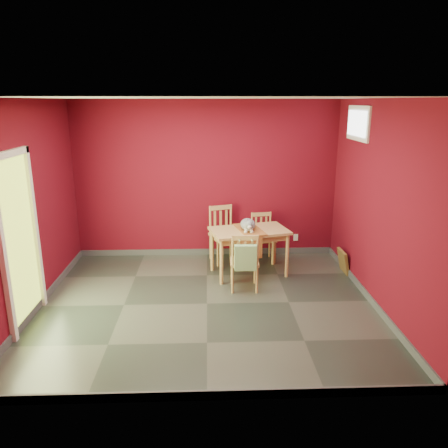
{
  "coord_description": "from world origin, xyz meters",
  "views": [
    {
      "loc": [
        0.03,
        -5.43,
        2.67
      ],
      "look_at": [
        0.25,
        0.45,
        1.0
      ],
      "focal_mm": 35.0,
      "sensor_mm": 36.0,
      "label": 1
    }
  ],
  "objects_px": {
    "dining_table": "(249,235)",
    "tote_bag": "(246,258)",
    "picture_frame": "(343,261)",
    "chair_far_left": "(224,233)",
    "cat": "(248,222)",
    "chair_near": "(244,261)",
    "chair_far_right": "(263,237)"
  },
  "relations": [
    {
      "from": "dining_table",
      "to": "tote_bag",
      "type": "bearing_deg",
      "value": -98.85
    },
    {
      "from": "chair_far_right",
      "to": "tote_bag",
      "type": "relative_size",
      "value": 1.9
    },
    {
      "from": "chair_near",
      "to": "cat",
      "type": "xyz_separation_m",
      "value": [
        0.1,
        0.59,
        0.41
      ]
    },
    {
      "from": "picture_frame",
      "to": "chair_far_left",
      "type": "bearing_deg",
      "value": 161.87
    },
    {
      "from": "tote_bag",
      "to": "chair_near",
      "type": "bearing_deg",
      "value": 89.04
    },
    {
      "from": "dining_table",
      "to": "picture_frame",
      "type": "relative_size",
      "value": 3.5
    },
    {
      "from": "chair_far_left",
      "to": "cat",
      "type": "distance_m",
      "value": 0.81
    },
    {
      "from": "dining_table",
      "to": "cat",
      "type": "distance_m",
      "value": 0.21
    },
    {
      "from": "picture_frame",
      "to": "chair_near",
      "type": "bearing_deg",
      "value": -159.85
    },
    {
      "from": "chair_far_left",
      "to": "chair_far_right",
      "type": "xyz_separation_m",
      "value": [
        0.67,
        -0.01,
        -0.06
      ]
    },
    {
      "from": "dining_table",
      "to": "chair_near",
      "type": "bearing_deg",
      "value": -101.57
    },
    {
      "from": "chair_near",
      "to": "cat",
      "type": "bearing_deg",
      "value": 80.61
    },
    {
      "from": "dining_table",
      "to": "chair_far_right",
      "type": "xyz_separation_m",
      "value": [
        0.29,
        0.62,
        -0.22
      ]
    },
    {
      "from": "dining_table",
      "to": "tote_bag",
      "type": "xyz_separation_m",
      "value": [
        -0.13,
        -0.81,
        -0.07
      ]
    },
    {
      "from": "chair_near",
      "to": "tote_bag",
      "type": "distance_m",
      "value": 0.25
    },
    {
      "from": "chair_far_left",
      "to": "cat",
      "type": "xyz_separation_m",
      "value": [
        0.35,
        -0.63,
        0.37
      ]
    },
    {
      "from": "tote_bag",
      "to": "cat",
      "type": "relative_size",
      "value": 0.9
    },
    {
      "from": "chair_far_right",
      "to": "cat",
      "type": "distance_m",
      "value": 0.83
    },
    {
      "from": "dining_table",
      "to": "chair_near",
      "type": "distance_m",
      "value": 0.65
    },
    {
      "from": "chair_near",
      "to": "chair_far_left",
      "type": "bearing_deg",
      "value": 101.76
    },
    {
      "from": "tote_bag",
      "to": "picture_frame",
      "type": "relative_size",
      "value": 1.16
    },
    {
      "from": "chair_far_right",
      "to": "picture_frame",
      "type": "bearing_deg",
      "value": -26.67
    },
    {
      "from": "dining_table",
      "to": "tote_bag",
      "type": "distance_m",
      "value": 0.83
    },
    {
      "from": "cat",
      "to": "dining_table",
      "type": "bearing_deg",
      "value": 26.0
    },
    {
      "from": "chair_near",
      "to": "cat",
      "type": "height_order",
      "value": "cat"
    },
    {
      "from": "chair_far_right",
      "to": "tote_bag",
      "type": "distance_m",
      "value": 1.5
    },
    {
      "from": "dining_table",
      "to": "cat",
      "type": "height_order",
      "value": "cat"
    },
    {
      "from": "dining_table",
      "to": "chair_far_left",
      "type": "bearing_deg",
      "value": 121.26
    },
    {
      "from": "dining_table",
      "to": "chair_near",
      "type": "height_order",
      "value": "chair_near"
    },
    {
      "from": "cat",
      "to": "picture_frame",
      "type": "relative_size",
      "value": 1.28
    },
    {
      "from": "dining_table",
      "to": "chair_far_left",
      "type": "height_order",
      "value": "chair_far_left"
    },
    {
      "from": "tote_bag",
      "to": "cat",
      "type": "distance_m",
      "value": 0.86
    }
  ]
}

